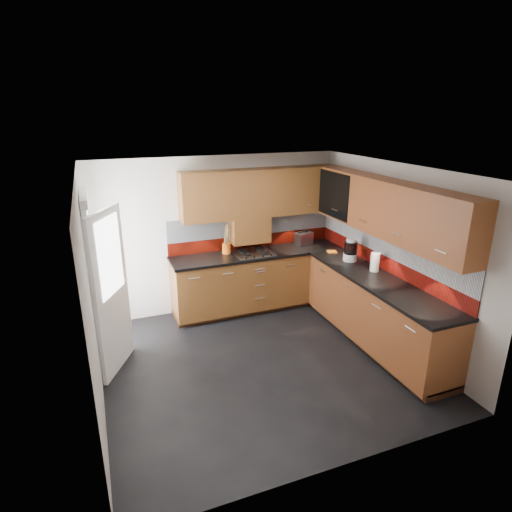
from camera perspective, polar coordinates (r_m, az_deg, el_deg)
name	(u,v)px	position (r m, az deg, el deg)	size (l,w,h in m)	color
room	(262,250)	(4.92, 0.84, 0.83)	(4.00, 3.80, 2.64)	black
base_cabinets	(311,296)	(6.34, 7.33, -5.33)	(2.70, 3.20, 0.95)	brown
countertop	(312,266)	(6.15, 7.47, -1.30)	(2.72, 3.22, 0.04)	black
backsplash	(319,240)	(6.34, 8.39, 2.07)	(2.70, 3.20, 0.54)	maroon
upper_cabinets	(323,200)	(6.04, 8.97, 7.35)	(2.50, 3.20, 0.72)	brown
extractor_hood	(249,229)	(6.60, -0.88, 3.58)	(0.60, 0.33, 0.40)	brown
glass_cabinet	(342,192)	(6.52, 11.42, 8.30)	(0.32, 0.80, 0.66)	black
back_door	(101,285)	(5.46, -19.94, -3.71)	(0.42, 1.19, 2.04)	white
gas_hob	(253,252)	(6.55, -0.36, 0.48)	(0.59, 0.52, 0.05)	silver
utensil_pot	(226,247)	(6.54, -3.97, 1.20)	(0.13, 0.13, 0.46)	orange
toaster	(304,238)	(7.02, 6.35, 2.36)	(0.32, 0.25, 0.21)	silver
food_processor	(350,251)	(6.34, 12.48, 0.69)	(0.20, 0.20, 0.33)	white
paper_towel	(375,262)	(6.02, 15.57, -0.77)	(0.12, 0.12, 0.26)	white
orange_cloth	(332,252)	(6.71, 10.08, 0.57)	(0.14, 0.12, 0.02)	orange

